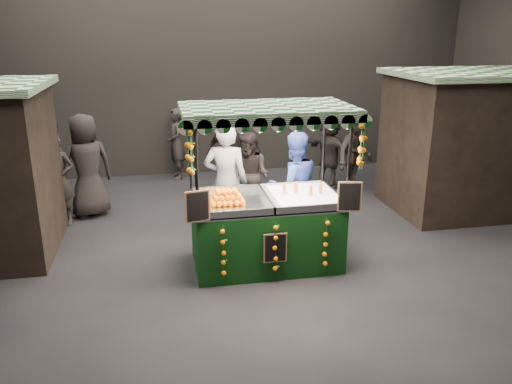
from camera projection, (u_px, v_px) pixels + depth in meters
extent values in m
plane|color=black|center=(256.00, 258.00, 7.76)|extent=(12.00, 12.00, 0.00)
cube|color=black|center=(214.00, 66.00, 11.66)|extent=(12.00, 0.10, 5.00)
cube|color=black|center=(465.00, 224.00, 2.32)|extent=(12.00, 0.10, 5.00)
cube|color=black|center=(470.00, 144.00, 9.58)|extent=(2.80, 2.00, 2.50)
cube|color=#104A16|center=(480.00, 73.00, 9.18)|extent=(3.00, 2.20, 0.10)
cube|color=black|center=(266.00, 234.00, 7.45)|extent=(2.08, 1.13, 0.94)
cube|color=silver|center=(266.00, 202.00, 7.30)|extent=(2.08, 1.13, 0.04)
cylinder|color=black|center=(198.00, 208.00, 6.56)|extent=(0.05, 0.05, 2.27)
cylinder|color=black|center=(347.00, 199.00, 6.93)|extent=(0.05, 0.05, 2.27)
cylinder|color=black|center=(192.00, 184.00, 7.56)|extent=(0.05, 0.05, 2.27)
cylinder|color=black|center=(322.00, 177.00, 7.93)|extent=(0.05, 0.05, 2.27)
cube|color=#104A16|center=(267.00, 108.00, 6.88)|extent=(2.31, 1.37, 0.08)
cube|color=white|center=(304.00, 196.00, 7.38)|extent=(0.93, 1.02, 0.08)
cube|color=black|center=(198.00, 206.00, 6.49)|extent=(0.32, 0.09, 0.42)
cube|color=black|center=(350.00, 197.00, 6.86)|extent=(0.32, 0.09, 0.42)
cube|color=black|center=(275.00, 248.00, 6.87)|extent=(0.32, 0.02, 0.42)
imported|color=slate|center=(226.00, 182.00, 8.20)|extent=(0.80, 0.62, 1.95)
imported|color=navy|center=(294.00, 187.00, 8.22)|extent=(0.94, 0.78, 1.80)
imported|color=black|center=(57.00, 180.00, 8.88)|extent=(0.62, 0.44, 1.62)
imported|color=#2D2525|center=(250.00, 176.00, 9.25)|extent=(0.96, 0.95, 1.57)
imported|color=black|center=(234.00, 152.00, 10.34)|extent=(1.17, 0.69, 1.87)
imported|color=black|center=(356.00, 151.00, 10.74)|extent=(1.29, 1.18, 1.74)
imported|color=black|center=(87.00, 166.00, 9.26)|extent=(1.10, 0.94, 1.90)
imported|color=#2E2826|center=(330.00, 150.00, 11.07)|extent=(1.15, 1.52, 1.60)
imported|color=#2D2824|center=(176.00, 144.00, 11.64)|extent=(0.46, 0.63, 1.62)
imported|color=#282320|center=(55.00, 159.00, 10.40)|extent=(0.88, 0.96, 1.59)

